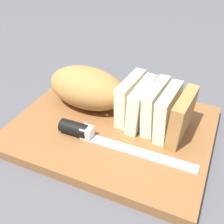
{
  "coord_description": "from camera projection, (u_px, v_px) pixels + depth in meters",
  "views": [
    {
      "loc": [
        0.17,
        -0.37,
        0.35
      ],
      "look_at": [
        0.0,
        0.0,
        0.05
      ],
      "focal_mm": 44.07,
      "sensor_mm": 36.0,
      "label": 1
    }
  ],
  "objects": [
    {
      "name": "crumb_near_loaf",
      "position": [
        107.0,
        115.0,
        0.55
      ],
      "size": [
        0.01,
        0.01,
        0.01
      ],
      "primitive_type": "sphere",
      "color": "tan",
      "rests_on": "cutting_board"
    },
    {
      "name": "crumb_stray_left",
      "position": [
        94.0,
        107.0,
        0.57
      ],
      "size": [
        0.0,
        0.0,
        0.0
      ],
      "primitive_type": "sphere",
      "color": "tan",
      "rests_on": "cutting_board"
    },
    {
      "name": "ground_plane",
      "position": [
        112.0,
        132.0,
        0.54
      ],
      "size": [
        3.0,
        3.0,
        0.0
      ],
      "primitive_type": "plane",
      "color": "#4C4C51"
    },
    {
      "name": "cutting_board",
      "position": [
        112.0,
        129.0,
        0.53
      ],
      "size": [
        0.37,
        0.3,
        0.02
      ],
      "primitive_type": "cube",
      "rotation": [
        0.0,
        0.0,
        0.02
      ],
      "color": "brown",
      "rests_on": "ground_plane"
    },
    {
      "name": "bread_loaf",
      "position": [
        111.0,
        95.0,
        0.54
      ],
      "size": [
        0.3,
        0.12,
        0.08
      ],
      "rotation": [
        0.0,
        0.0,
        -0.06
      ],
      "color": "#A8753D",
      "rests_on": "cutting_board"
    },
    {
      "name": "bread_knife",
      "position": [
        89.0,
        134.0,
        0.49
      ],
      "size": [
        0.25,
        0.03,
        0.03
      ],
      "rotation": [
        0.0,
        0.0,
        0.02
      ],
      "color": "silver",
      "rests_on": "cutting_board"
    },
    {
      "name": "crumb_near_knife",
      "position": [
        87.0,
        123.0,
        0.53
      ],
      "size": [
        0.0,
        0.0,
        0.0
      ],
      "primitive_type": "sphere",
      "color": "tan",
      "rests_on": "cutting_board"
    }
  ]
}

